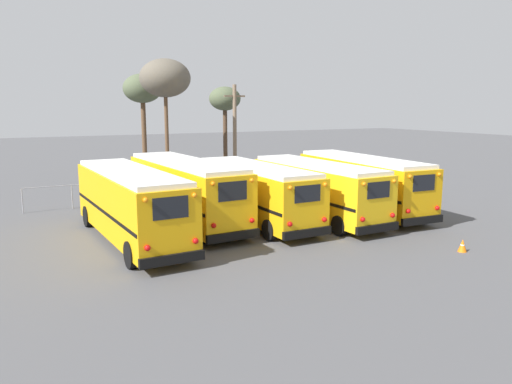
{
  "coord_description": "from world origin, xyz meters",
  "views": [
    {
      "loc": [
        -11.48,
        -22.48,
        5.94
      ],
      "look_at": [
        0.0,
        -0.33,
        1.6
      ],
      "focal_mm": 35.0,
      "sensor_mm": 36.0,
      "label": 1
    }
  ],
  "objects_px": {
    "school_bus_0": "(130,202)",
    "utility_pole": "(235,131)",
    "bare_tree_2": "(142,90)",
    "bare_tree_0": "(165,79)",
    "traffic_cone": "(463,246)",
    "bare_tree_1": "(225,101)",
    "school_bus_4": "(361,182)",
    "school_bus_2": "(256,191)",
    "school_bus_3": "(317,188)",
    "school_bus_1": "(185,190)"
  },
  "relations": [
    {
      "from": "bare_tree_0",
      "to": "traffic_cone",
      "type": "bearing_deg",
      "value": -77.14
    },
    {
      "from": "school_bus_3",
      "to": "school_bus_4",
      "type": "xyz_separation_m",
      "value": [
        3.25,
        0.35,
        0.07
      ]
    },
    {
      "from": "school_bus_2",
      "to": "utility_pole",
      "type": "relative_size",
      "value": 1.26
    },
    {
      "from": "utility_pole",
      "to": "bare_tree_1",
      "type": "height_order",
      "value": "utility_pole"
    },
    {
      "from": "utility_pole",
      "to": "traffic_cone",
      "type": "height_order",
      "value": "utility_pole"
    },
    {
      "from": "school_bus_2",
      "to": "school_bus_4",
      "type": "relative_size",
      "value": 0.95
    },
    {
      "from": "school_bus_3",
      "to": "bare_tree_0",
      "type": "height_order",
      "value": "bare_tree_0"
    },
    {
      "from": "school_bus_4",
      "to": "utility_pole",
      "type": "relative_size",
      "value": 1.32
    },
    {
      "from": "school_bus_2",
      "to": "bare_tree_0",
      "type": "relative_size",
      "value": 1.02
    },
    {
      "from": "school_bus_2",
      "to": "bare_tree_1",
      "type": "bearing_deg",
      "value": 70.9
    },
    {
      "from": "school_bus_1",
      "to": "traffic_cone",
      "type": "distance_m",
      "value": 13.11
    },
    {
      "from": "traffic_cone",
      "to": "bare_tree_1",
      "type": "bearing_deg",
      "value": 88.29
    },
    {
      "from": "utility_pole",
      "to": "bare_tree_1",
      "type": "relative_size",
      "value": 1.01
    },
    {
      "from": "utility_pole",
      "to": "school_bus_2",
      "type": "bearing_deg",
      "value": -111.12
    },
    {
      "from": "school_bus_4",
      "to": "bare_tree_1",
      "type": "relative_size",
      "value": 1.33
    },
    {
      "from": "utility_pole",
      "to": "school_bus_4",
      "type": "bearing_deg",
      "value": -86.3
    },
    {
      "from": "school_bus_2",
      "to": "bare_tree_2",
      "type": "bearing_deg",
      "value": 91.72
    },
    {
      "from": "bare_tree_1",
      "to": "utility_pole",
      "type": "bearing_deg",
      "value": -97.84
    },
    {
      "from": "school_bus_2",
      "to": "school_bus_3",
      "type": "relative_size",
      "value": 1.0
    },
    {
      "from": "school_bus_1",
      "to": "school_bus_3",
      "type": "bearing_deg",
      "value": -18.15
    },
    {
      "from": "bare_tree_1",
      "to": "school_bus_4",
      "type": "bearing_deg",
      "value": -88.12
    },
    {
      "from": "school_bus_4",
      "to": "bare_tree_1",
      "type": "distance_m",
      "value": 18.11
    },
    {
      "from": "school_bus_3",
      "to": "bare_tree_0",
      "type": "bearing_deg",
      "value": 102.4
    },
    {
      "from": "school_bus_0",
      "to": "traffic_cone",
      "type": "relative_size",
      "value": 19.7
    },
    {
      "from": "school_bus_4",
      "to": "utility_pole",
      "type": "bearing_deg",
      "value": 93.7
    },
    {
      "from": "bare_tree_1",
      "to": "school_bus_2",
      "type": "bearing_deg",
      "value": -109.1
    },
    {
      "from": "school_bus_2",
      "to": "school_bus_4",
      "type": "height_order",
      "value": "school_bus_4"
    },
    {
      "from": "school_bus_2",
      "to": "bare_tree_0",
      "type": "height_order",
      "value": "bare_tree_0"
    },
    {
      "from": "bare_tree_1",
      "to": "bare_tree_0",
      "type": "bearing_deg",
      "value": -155.85
    },
    {
      "from": "bare_tree_2",
      "to": "traffic_cone",
      "type": "xyz_separation_m",
      "value": [
        5.74,
        -27.62,
        -6.89
      ]
    },
    {
      "from": "school_bus_3",
      "to": "utility_pole",
      "type": "height_order",
      "value": "utility_pole"
    },
    {
      "from": "bare_tree_2",
      "to": "bare_tree_0",
      "type": "bearing_deg",
      "value": -83.94
    },
    {
      "from": "school_bus_4",
      "to": "bare_tree_0",
      "type": "relative_size",
      "value": 1.07
    },
    {
      "from": "school_bus_0",
      "to": "school_bus_1",
      "type": "bearing_deg",
      "value": 31.93
    },
    {
      "from": "school_bus_0",
      "to": "school_bus_2",
      "type": "distance_m",
      "value": 6.53
    },
    {
      "from": "school_bus_1",
      "to": "traffic_cone",
      "type": "bearing_deg",
      "value": -49.76
    },
    {
      "from": "bare_tree_0",
      "to": "traffic_cone",
      "type": "relative_size",
      "value": 17.87
    },
    {
      "from": "school_bus_0",
      "to": "utility_pole",
      "type": "height_order",
      "value": "utility_pole"
    },
    {
      "from": "school_bus_4",
      "to": "school_bus_3",
      "type": "bearing_deg",
      "value": -173.9
    },
    {
      "from": "school_bus_0",
      "to": "school_bus_2",
      "type": "bearing_deg",
      "value": 5.45
    },
    {
      "from": "school_bus_0",
      "to": "bare_tree_2",
      "type": "distance_m",
      "value": 21.28
    },
    {
      "from": "bare_tree_0",
      "to": "bare_tree_1",
      "type": "height_order",
      "value": "bare_tree_0"
    },
    {
      "from": "school_bus_1",
      "to": "bare_tree_2",
      "type": "relative_size",
      "value": 1.23
    },
    {
      "from": "school_bus_1",
      "to": "utility_pole",
      "type": "bearing_deg",
      "value": 55.82
    },
    {
      "from": "utility_pole",
      "to": "bare_tree_2",
      "type": "height_order",
      "value": "bare_tree_2"
    },
    {
      "from": "bare_tree_1",
      "to": "traffic_cone",
      "type": "bearing_deg",
      "value": -91.71
    },
    {
      "from": "school_bus_1",
      "to": "bare_tree_1",
      "type": "height_order",
      "value": "bare_tree_1"
    },
    {
      "from": "school_bus_4",
      "to": "bare_tree_2",
      "type": "xyz_separation_m",
      "value": [
        -7.08,
        19.46,
        5.46
      ]
    },
    {
      "from": "school_bus_0",
      "to": "bare_tree_1",
      "type": "relative_size",
      "value": 1.37
    },
    {
      "from": "bare_tree_0",
      "to": "bare_tree_2",
      "type": "relative_size",
      "value": 1.1
    }
  ]
}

